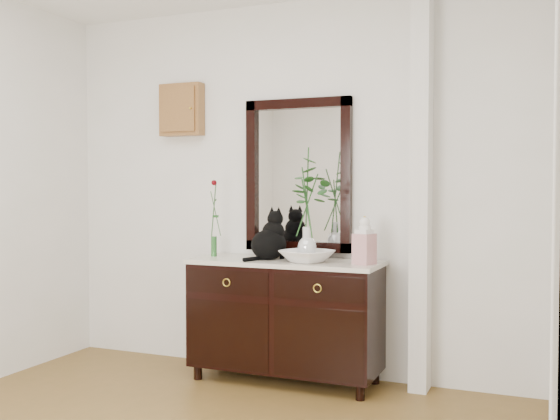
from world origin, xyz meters
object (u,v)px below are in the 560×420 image
at_px(sideboard, 286,314).
at_px(lotus_bowl, 307,256).
at_px(ginger_jar, 364,240).
at_px(cat, 269,235).

distance_m(sideboard, lotus_bowl, 0.46).
bearing_deg(ginger_jar, cat, 178.47).
bearing_deg(lotus_bowl, cat, 169.48).
xyz_separation_m(sideboard, cat, (-0.12, -0.01, 0.55)).
relative_size(lotus_bowl, ginger_jar, 1.05).
bearing_deg(ginger_jar, sideboard, 176.73).
relative_size(sideboard, ginger_jar, 4.16).
bearing_deg(lotus_bowl, sideboard, 158.98).
xyz_separation_m(lotus_bowl, ginger_jar, (0.39, 0.04, 0.12)).
distance_m(cat, lotus_bowl, 0.34).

